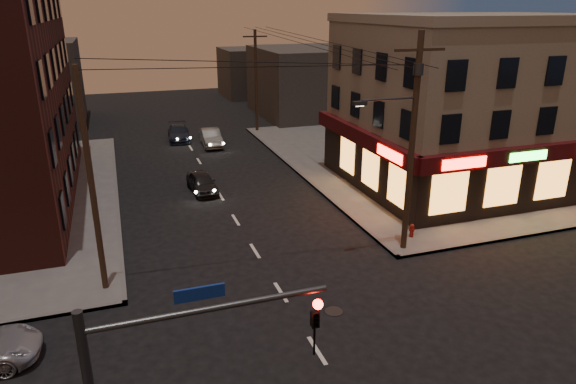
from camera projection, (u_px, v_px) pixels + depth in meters
name	position (u px, v px, depth m)	size (l,w,h in m)	color
ground	(317.00, 351.00, 17.52)	(120.00, 120.00, 0.00)	black
sidewalk_ne	(441.00, 156.00, 39.86)	(24.00, 28.00, 0.15)	#514F4C
pizza_building	(473.00, 102.00, 32.47)	(15.85, 12.85, 10.50)	gray
bg_building_ne_a	(307.00, 82.00, 54.37)	(10.00, 12.00, 7.00)	#3F3D3A
bg_building_nw	(31.00, 84.00, 49.57)	(9.00, 10.00, 8.00)	#3F3D3A
bg_building_ne_b	(254.00, 72.00, 66.39)	(8.00, 8.00, 6.00)	#3F3D3A
utility_pole_main	(411.00, 133.00, 22.74)	(4.20, 0.44, 10.00)	#382619
utility_pole_far	(256.00, 81.00, 46.46)	(0.26, 0.26, 9.00)	#382619
utility_pole_west	(92.00, 184.00, 19.65)	(0.24, 0.24, 9.00)	#382619
sedan_near	(202.00, 182.00, 32.28)	(1.47, 3.66, 1.25)	black
sedan_mid	(211.00, 137.00, 42.99)	(1.48, 4.25, 1.40)	#63615C
sedan_far	(179.00, 133.00, 44.78)	(1.80, 4.42, 1.28)	#192232
fire_hydrant	(412.00, 230.00, 25.68)	(0.30, 0.30, 0.69)	maroon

